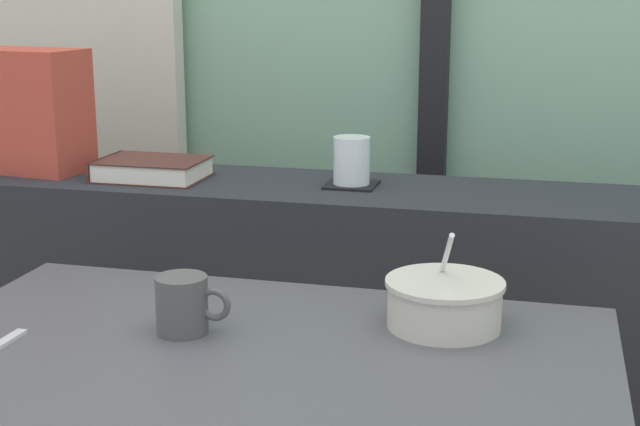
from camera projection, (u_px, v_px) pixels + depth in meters
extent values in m
cube|color=#23262B|center=(330.00, 377.00, 1.94)|extent=(2.80, 0.32, 0.82)
cube|color=#4C4C51|center=(245.00, 373.00, 1.25)|extent=(0.99, 0.68, 0.03)
cube|color=black|center=(351.00, 185.00, 1.84)|extent=(0.10, 0.10, 0.00)
cylinder|color=white|center=(352.00, 160.00, 1.83)|extent=(0.07, 0.07, 0.09)
cylinder|color=#CC4C38|center=(352.00, 169.00, 1.83)|extent=(0.07, 0.07, 0.05)
cube|color=#47231E|center=(153.00, 178.00, 1.91)|extent=(0.22, 0.16, 0.00)
cube|color=silver|center=(153.00, 169.00, 1.90)|extent=(0.21, 0.15, 0.04)
cube|color=#47231E|center=(152.00, 160.00, 1.90)|extent=(0.22, 0.16, 0.00)
cube|color=#47231E|center=(105.00, 167.00, 1.93)|extent=(0.01, 0.16, 0.04)
cube|color=#B74233|center=(14.00, 110.00, 1.98)|extent=(0.34, 0.18, 0.26)
cylinder|color=beige|center=(444.00, 304.00, 1.36)|extent=(0.17, 0.17, 0.07)
cylinder|color=beige|center=(445.00, 283.00, 1.35)|extent=(0.18, 0.18, 0.01)
cylinder|color=tan|center=(444.00, 306.00, 1.36)|extent=(0.15, 0.15, 0.06)
cylinder|color=silver|center=(444.00, 263.00, 1.37)|extent=(0.04, 0.13, 0.12)
ellipsoid|color=silver|center=(445.00, 285.00, 1.40)|extent=(0.03, 0.05, 0.01)
cylinder|color=#4C4C4C|center=(182.00, 304.00, 1.34)|extent=(0.08, 0.08, 0.08)
torus|color=#4C4C4C|center=(214.00, 305.00, 1.32)|extent=(0.05, 0.01, 0.05)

